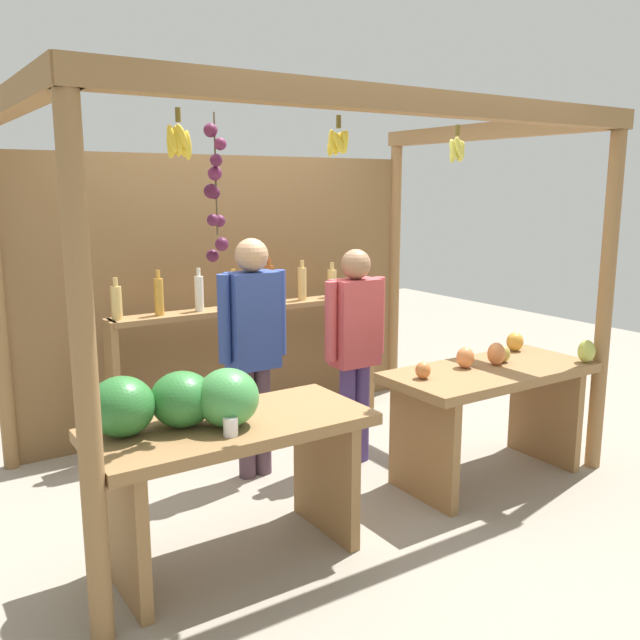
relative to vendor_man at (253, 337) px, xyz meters
The scene contains 7 objects.
ground_plane 1.00m from the vendor_man, 10.24° to the right, with size 12.00×12.00×0.00m, color gray.
market_stall 0.71m from the vendor_man, 54.29° to the left, with size 3.47×2.28×2.36m.
fruit_counter_left 1.14m from the vendor_man, 129.24° to the right, with size 1.43×0.64×1.03m.
fruit_counter_right 1.58m from the vendor_man, 34.52° to the right, with size 1.41×0.64×0.90m.
bottle_shelf_unit 0.87m from the vendor_man, 61.81° to the left, with size 2.23×0.22×1.36m.
vendor_man is the anchor object (origin of this frame).
vendor_woman 0.71m from the vendor_man, 14.46° to the right, with size 0.48×0.20×1.49m.
Camera 1 is at (-2.32, -3.75, 1.90)m, focal length 38.33 mm.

